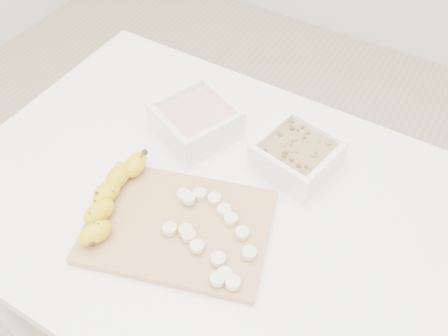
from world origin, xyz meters
The scene contains 6 objects.
table centered at (0.00, 0.00, 0.65)m, with size 1.00×0.70×0.75m.
bowl_yogurt centered at (-0.13, 0.13, 0.79)m, with size 0.19×0.19×0.07m.
bowl_granola centered at (0.09, 0.15, 0.78)m, with size 0.16×0.16×0.06m.
cutting_board centered at (-0.02, -0.09, 0.76)m, with size 0.32×0.23×0.01m, color tan.
banana centered at (-0.15, -0.12, 0.78)m, with size 0.06×0.21×0.04m, color gold, non-canonical shape.
banana_slices centered at (0.04, -0.08, 0.77)m, with size 0.19×0.16×0.02m.
Camera 1 is at (0.31, -0.48, 1.50)m, focal length 40.00 mm.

